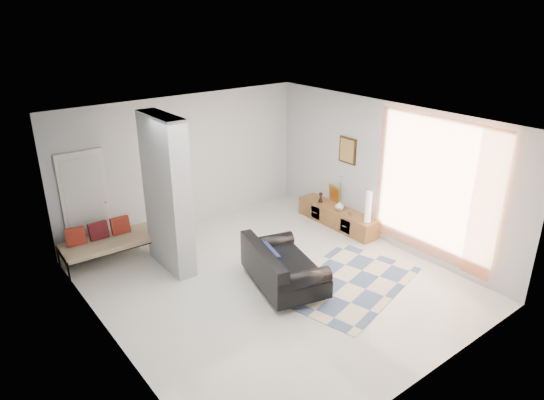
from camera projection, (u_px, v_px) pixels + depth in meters
floor at (273, 282)px, 8.38m from camera, size 6.00×6.00×0.00m
ceiling at (274, 122)px, 7.32m from camera, size 6.00×6.00×0.00m
wall_back at (185, 163)px, 10.04m from camera, size 6.00×0.00×6.00m
wall_front at (432, 287)px, 5.66m from camera, size 6.00×0.00×6.00m
wall_left at (107, 258)px, 6.28m from camera, size 0.00×6.00×6.00m
wall_right at (385, 174)px, 9.41m from camera, size 0.00×6.00×6.00m
partition_column at (167, 194)px, 8.39m from camera, size 0.35×1.20×2.80m
hallway_door at (86, 204)px, 8.96m from camera, size 0.85×0.06×2.04m
curtain at (433, 189)px, 8.51m from camera, size 0.00×2.55×2.55m
wall_art at (348, 150)px, 10.02m from camera, size 0.04×0.45×0.55m
media_console at (337, 216)px, 10.45m from camera, size 0.45×2.03×0.80m
loveseat at (281, 268)px, 8.14m from camera, size 1.34×1.83×0.76m
daybed at (109, 240)px, 8.94m from camera, size 1.80×0.82×0.77m
area_rug at (348, 283)px, 8.34m from camera, size 2.80×2.21×0.01m
cylinder_lamp at (368, 207)px, 9.62m from camera, size 0.12×0.12×0.64m
bronze_figurine at (321, 197)px, 10.66m from camera, size 0.13×0.13×0.23m
vase at (339, 206)px, 10.24m from camera, size 0.22×0.22×0.21m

